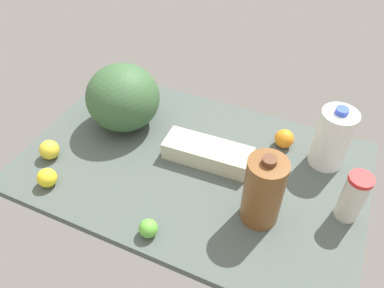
# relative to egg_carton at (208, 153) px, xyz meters

# --- Properties ---
(countertop) EXTENTS (1.20, 0.76, 0.03)m
(countertop) POSITION_rel_egg_carton_xyz_m (-0.04, -0.04, -0.05)
(countertop) COLOR #48534F
(countertop) RESTS_ON ground
(egg_carton) EXTENTS (0.32, 0.13, 0.07)m
(egg_carton) POSITION_rel_egg_carton_xyz_m (0.00, 0.00, 0.00)
(egg_carton) COLOR beige
(egg_carton) RESTS_ON countertop
(chocolate_milk_jug) EXTENTS (0.12, 0.12, 0.26)m
(chocolate_milk_jug) POSITION_rel_egg_carton_xyz_m (0.24, -0.16, 0.09)
(chocolate_milk_jug) COLOR brown
(chocolate_milk_jug) RESTS_ON countertop
(milk_jug) EXTENTS (0.12, 0.12, 0.24)m
(milk_jug) POSITION_rel_egg_carton_xyz_m (0.39, 0.17, 0.08)
(milk_jug) COLOR white
(milk_jug) RESTS_ON countertop
(watermelon) EXTENTS (0.28, 0.28, 0.25)m
(watermelon) POSITION_rel_egg_carton_xyz_m (-0.37, 0.06, 0.09)
(watermelon) COLOR #395F37
(watermelon) RESTS_ON countertop
(tumbler_cup) EXTENTS (0.07, 0.07, 0.18)m
(tumbler_cup) POSITION_rel_egg_carton_xyz_m (0.49, -0.04, 0.05)
(tumbler_cup) COLOR beige
(tumbler_cup) RESTS_ON countertop
(lemon_near_front) EXTENTS (0.07, 0.07, 0.07)m
(lemon_near_front) POSITION_rel_egg_carton_xyz_m (-0.52, -0.22, 0.00)
(lemon_near_front) COLOR yellow
(lemon_near_front) RESTS_ON countertop
(lime_beside_bowl) EXTENTS (0.06, 0.06, 0.06)m
(lime_beside_bowl) POSITION_rel_egg_carton_xyz_m (-0.04, -0.36, -0.01)
(lime_beside_bowl) COLOR #5EB43C
(lime_beside_bowl) RESTS_ON countertop
(lemon_loose) EXTENTS (0.07, 0.07, 0.07)m
(lemon_loose) POSITION_rel_egg_carton_xyz_m (-0.45, -0.33, -0.00)
(lemon_loose) COLOR yellow
(lemon_loose) RESTS_ON countertop
(orange_far_back) EXTENTS (0.07, 0.07, 0.07)m
(orange_far_back) POSITION_rel_egg_carton_xyz_m (0.23, 0.19, 0.00)
(orange_far_back) COLOR orange
(orange_far_back) RESTS_ON countertop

